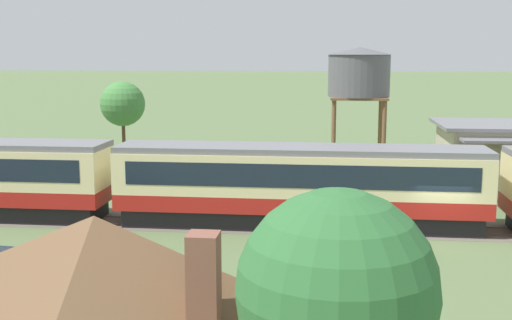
{
  "coord_description": "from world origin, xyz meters",
  "views": [
    {
      "loc": [
        -5.33,
        -29.59,
        8.45
      ],
      "look_at": [
        -8.81,
        1.29,
        3.32
      ],
      "focal_mm": 45.0,
      "sensor_mm": 36.0,
      "label": 1
    }
  ],
  "objects_px": {
    "passenger_train": "(305,182)",
    "yard_tree_0": "(123,104)",
    "water_tower": "(359,75)",
    "yard_tree_1": "(337,293)"
  },
  "relations": [
    {
      "from": "passenger_train",
      "to": "yard_tree_0",
      "type": "relative_size",
      "value": 8.5
    },
    {
      "from": "passenger_train",
      "to": "water_tower",
      "type": "relative_size",
      "value": 6.3
    },
    {
      "from": "water_tower",
      "to": "yard_tree_0",
      "type": "xyz_separation_m",
      "value": [
        -16.13,
        -0.89,
        -2.06
      ]
    },
    {
      "from": "yard_tree_0",
      "to": "yard_tree_1",
      "type": "bearing_deg",
      "value": -66.81
    },
    {
      "from": "water_tower",
      "to": "yard_tree_0",
      "type": "distance_m",
      "value": 16.29
    },
    {
      "from": "passenger_train",
      "to": "yard_tree_0",
      "type": "xyz_separation_m",
      "value": [
        -13.03,
        11.89,
        2.83
      ]
    },
    {
      "from": "passenger_train",
      "to": "yard_tree_1",
      "type": "distance_m",
      "value": 21.67
    },
    {
      "from": "yard_tree_1",
      "to": "yard_tree_0",
      "type": "bearing_deg",
      "value": 113.19
    },
    {
      "from": "water_tower",
      "to": "yard_tree_0",
      "type": "height_order",
      "value": "water_tower"
    },
    {
      "from": "water_tower",
      "to": "yard_tree_0",
      "type": "bearing_deg",
      "value": -176.84
    }
  ]
}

